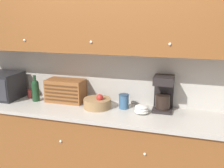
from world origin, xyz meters
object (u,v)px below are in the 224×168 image
at_px(storage_canister, 124,101).
at_px(coffee_maker, 163,93).
at_px(wine_bottle, 35,89).
at_px(fruit_basket, 97,103).
at_px(bread_box, 66,91).
at_px(bowl_stack_on_counter, 142,109).
at_px(mug, 31,94).
at_px(microwave, 0,85).

distance_m(storage_canister, coffee_maker, 0.44).
relative_size(wine_bottle, fruit_basket, 1.03).
xyz_separation_m(bread_box, bowl_stack_on_counter, (0.95, -0.14, -0.09)).
bearing_deg(fruit_basket, bowl_stack_on_counter, -3.30).
height_order(mug, coffee_maker, coffee_maker).
height_order(microwave, wine_bottle, microwave).
height_order(bread_box, storage_canister, bread_box).
height_order(fruit_basket, bowl_stack_on_counter, fruit_basket).
bearing_deg(mug, storage_canister, -2.57).
bearing_deg(fruit_basket, coffee_maker, 11.08).
xyz_separation_m(wine_bottle, storage_canister, (1.09, 0.05, -0.06)).
bearing_deg(coffee_maker, fruit_basket, -168.92).
relative_size(mug, bread_box, 0.22).
xyz_separation_m(wine_bottle, fruit_basket, (0.80, -0.02, -0.09)).
bearing_deg(bread_box, bowl_stack_on_counter, -8.11).
bearing_deg(microwave, fruit_basket, -0.22).
relative_size(bread_box, coffee_maker, 1.17).
xyz_separation_m(microwave, bread_box, (0.86, 0.10, -0.03)).
bearing_deg(microwave, wine_bottle, 1.69).
bearing_deg(storage_canister, microwave, -177.73).
xyz_separation_m(mug, wine_bottle, (0.14, -0.10, 0.10)).
xyz_separation_m(microwave, storage_canister, (1.60, 0.06, -0.08)).
xyz_separation_m(mug, coffee_maker, (1.66, 0.02, 0.15)).
distance_m(wine_bottle, bread_box, 0.37).
bearing_deg(wine_bottle, storage_canister, 2.54).
bearing_deg(wine_bottle, bowl_stack_on_counter, -2.15).
relative_size(wine_bottle, storage_canister, 1.97).
height_order(storage_canister, bowl_stack_on_counter, storage_canister).
relative_size(mug, bowl_stack_on_counter, 0.61).
relative_size(microwave, fruit_basket, 1.70).
relative_size(mug, coffee_maker, 0.25).
height_order(wine_bottle, fruit_basket, wine_bottle).
height_order(mug, fruit_basket, fruit_basket).
xyz_separation_m(wine_bottle, coffee_maker, (1.51, 0.12, 0.05)).
height_order(mug, wine_bottle, wine_bottle).
height_order(mug, storage_canister, storage_canister).
bearing_deg(fruit_basket, storage_canister, 13.30).
relative_size(microwave, bread_box, 1.16).
relative_size(fruit_basket, coffee_maker, 0.80).
height_order(microwave, mug, microwave).
height_order(mug, bread_box, bread_box).
relative_size(mug, fruit_basket, 0.32).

